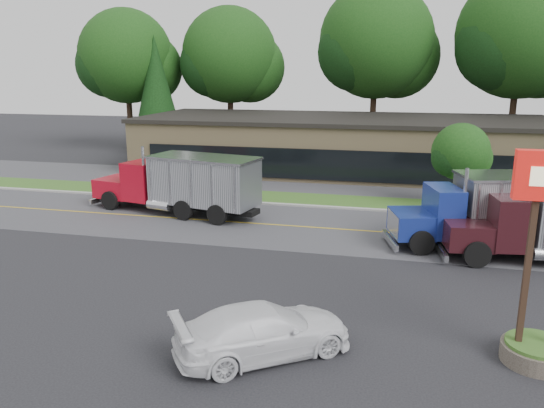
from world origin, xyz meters
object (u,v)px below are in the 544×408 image
(dump_truck_blue, at_px, (485,209))
(rally_car, at_px, (264,330))
(bilo_sign, at_px, (544,295))
(dump_truck_red, at_px, (183,182))

(dump_truck_blue, relative_size, rally_car, 1.53)
(bilo_sign, xyz_separation_m, dump_truck_blue, (-0.03, 10.37, -0.22))
(dump_truck_blue, bearing_deg, bilo_sign, 75.48)
(dump_truck_blue, height_order, rally_car, dump_truck_blue)
(bilo_sign, relative_size, dump_truck_red, 0.57)
(dump_truck_red, xyz_separation_m, dump_truck_blue, (15.67, -2.19, -0.01))
(dump_truck_red, bearing_deg, rally_car, 132.74)
(dump_truck_red, height_order, dump_truck_blue, same)
(bilo_sign, height_order, dump_truck_blue, bilo_sign)
(bilo_sign, bearing_deg, dump_truck_red, 141.36)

